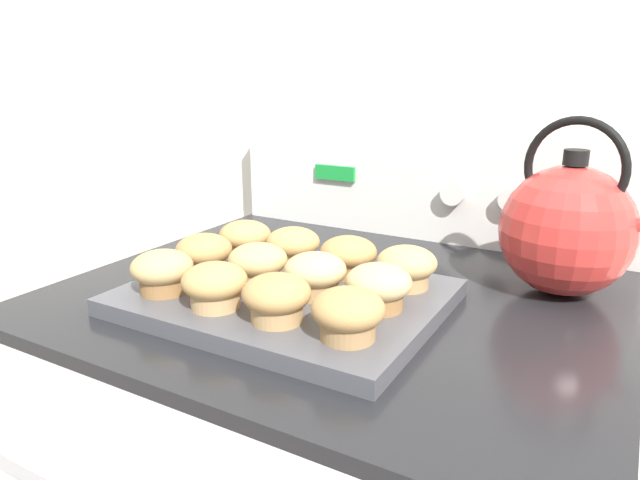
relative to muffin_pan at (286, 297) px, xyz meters
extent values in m
cube|color=silver|center=(0.04, 0.45, 0.30)|extent=(8.00, 0.05, 2.40)
cube|color=black|center=(0.04, 0.10, -0.02)|extent=(0.74, 0.66, 0.02)
cube|color=white|center=(0.04, 0.40, 0.08)|extent=(0.73, 0.05, 0.19)
cube|color=green|center=(-0.13, 0.37, 0.10)|extent=(0.08, 0.01, 0.03)
cylinder|color=white|center=(0.10, 0.36, 0.08)|extent=(0.04, 0.02, 0.04)
cylinder|color=white|center=(0.20, 0.36, 0.08)|extent=(0.04, 0.02, 0.04)
cylinder|color=white|center=(0.30, 0.36, 0.08)|extent=(0.04, 0.02, 0.04)
cube|color=#4C4C51|center=(0.00, 0.00, 0.00)|extent=(0.39, 0.30, 0.02)
cylinder|color=olive|center=(-0.13, -0.08, 0.02)|extent=(0.06, 0.06, 0.03)
ellipsoid|color=tan|center=(-0.13, -0.08, 0.04)|extent=(0.08, 0.08, 0.04)
cylinder|color=tan|center=(-0.04, -0.09, 0.02)|extent=(0.06, 0.06, 0.03)
ellipsoid|color=tan|center=(-0.04, -0.09, 0.04)|extent=(0.08, 0.08, 0.04)
cylinder|color=tan|center=(0.04, -0.09, 0.02)|extent=(0.06, 0.06, 0.03)
ellipsoid|color=#B2844C|center=(0.04, -0.09, 0.04)|extent=(0.08, 0.08, 0.04)
cylinder|color=#A37A4C|center=(0.13, -0.09, 0.02)|extent=(0.06, 0.06, 0.03)
ellipsoid|color=#B2844C|center=(0.13, -0.09, 0.04)|extent=(0.08, 0.08, 0.04)
cylinder|color=tan|center=(-0.13, 0.00, 0.02)|extent=(0.06, 0.06, 0.03)
ellipsoid|color=#B2844C|center=(-0.13, 0.00, 0.04)|extent=(0.08, 0.08, 0.04)
cylinder|color=tan|center=(-0.04, 0.00, 0.02)|extent=(0.06, 0.06, 0.03)
ellipsoid|color=tan|center=(-0.04, 0.00, 0.04)|extent=(0.08, 0.08, 0.04)
cylinder|color=tan|center=(0.04, 0.00, 0.02)|extent=(0.06, 0.06, 0.03)
ellipsoid|color=tan|center=(0.04, 0.00, 0.04)|extent=(0.08, 0.08, 0.04)
cylinder|color=olive|center=(0.13, 0.00, 0.02)|extent=(0.06, 0.06, 0.03)
ellipsoid|color=tan|center=(0.13, 0.00, 0.04)|extent=(0.08, 0.08, 0.04)
cylinder|color=olive|center=(-0.13, 0.09, 0.02)|extent=(0.06, 0.06, 0.03)
ellipsoid|color=tan|center=(-0.13, 0.09, 0.04)|extent=(0.08, 0.08, 0.04)
cylinder|color=tan|center=(-0.05, 0.09, 0.02)|extent=(0.06, 0.06, 0.03)
ellipsoid|color=tan|center=(-0.05, 0.09, 0.04)|extent=(0.08, 0.08, 0.04)
cylinder|color=olive|center=(0.05, 0.09, 0.02)|extent=(0.06, 0.06, 0.03)
ellipsoid|color=#B2844C|center=(0.05, 0.09, 0.04)|extent=(0.08, 0.08, 0.04)
cylinder|color=tan|center=(0.13, 0.09, 0.02)|extent=(0.06, 0.06, 0.03)
ellipsoid|color=tan|center=(0.13, 0.09, 0.04)|extent=(0.08, 0.08, 0.04)
sphere|color=red|center=(0.30, 0.22, 0.08)|extent=(0.18, 0.18, 0.18)
cylinder|color=black|center=(0.30, 0.22, 0.17)|extent=(0.03, 0.03, 0.02)
cone|color=red|center=(0.38, 0.21, 0.10)|extent=(0.09, 0.06, 0.07)
torus|color=black|center=(0.30, 0.22, 0.16)|extent=(0.13, 0.04, 0.13)
camera|label=1|loc=(0.38, -0.58, 0.28)|focal=32.00mm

